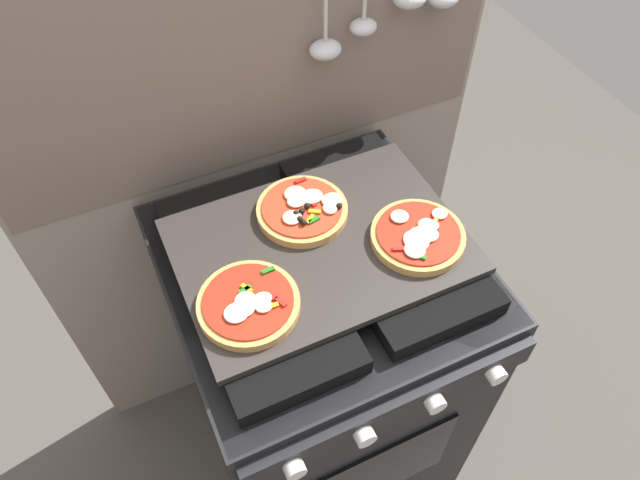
# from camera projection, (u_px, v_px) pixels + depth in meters

# --- Properties ---
(ground_plane) EXTENTS (4.00, 4.00, 0.00)m
(ground_plane) POSITION_uv_depth(u_px,v_px,m) (320.00, 431.00, 1.84)
(ground_plane) COLOR #4C4742
(kitchen_backsplash) EXTENTS (1.10, 0.09, 1.55)m
(kitchen_backsplash) POSITION_uv_depth(u_px,v_px,m) (262.00, 178.00, 1.42)
(kitchen_backsplash) COLOR gray
(kitchen_backsplash) RESTS_ON ground_plane
(stove) EXTENTS (0.60, 0.64, 0.90)m
(stove) POSITION_uv_depth(u_px,v_px,m) (320.00, 361.00, 1.49)
(stove) COLOR black
(stove) RESTS_ON ground_plane
(baking_tray) EXTENTS (0.54, 0.38, 0.02)m
(baking_tray) POSITION_uv_depth(u_px,v_px,m) (320.00, 246.00, 1.14)
(baking_tray) COLOR #2D2826
(baking_tray) RESTS_ON stove
(pizza_left) EXTENTS (0.18, 0.18, 0.03)m
(pizza_left) POSITION_uv_depth(u_px,v_px,m) (249.00, 304.00, 1.03)
(pizza_left) COLOR tan
(pizza_left) RESTS_ON baking_tray
(pizza_right) EXTENTS (0.18, 0.18, 0.03)m
(pizza_right) POSITION_uv_depth(u_px,v_px,m) (418.00, 236.00, 1.13)
(pizza_right) COLOR tan
(pizza_right) RESTS_ON baking_tray
(pizza_center) EXTENTS (0.18, 0.18, 0.03)m
(pizza_center) POSITION_uv_depth(u_px,v_px,m) (304.00, 209.00, 1.17)
(pizza_center) COLOR tan
(pizza_center) RESTS_ON baking_tray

